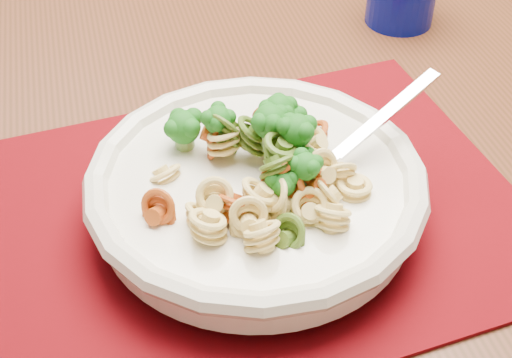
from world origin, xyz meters
name	(u,v)px	position (x,y,z in m)	size (l,w,h in m)	color
dining_table	(227,261)	(-0.06, -0.54, 0.67)	(1.40, 0.98, 0.78)	#542817
placemat	(258,211)	(-0.05, -0.59, 0.79)	(0.43, 0.34, 0.00)	#64040B
pasta_bowl	(256,188)	(-0.06, -0.60, 0.82)	(0.27, 0.27, 0.05)	white
pasta_broccoli_heap	(256,173)	(-0.06, -0.60, 0.83)	(0.23, 0.23, 0.06)	#E7C072
fork	(314,175)	(-0.01, -0.61, 0.83)	(0.19, 0.02, 0.01)	silver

